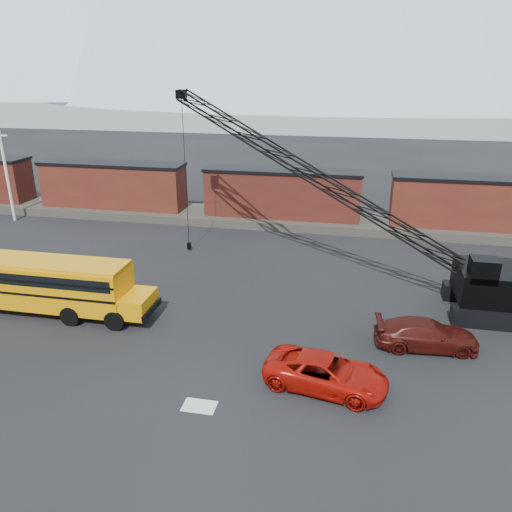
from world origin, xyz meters
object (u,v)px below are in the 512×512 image
(school_bus, at_px, (48,284))
(crawler_crane, at_px, (314,176))
(maroon_suv, at_px, (426,334))
(red_pickup, at_px, (326,373))

(school_bus, bearing_deg, crawler_crane, 30.18)
(maroon_suv, bearing_deg, school_bus, 85.91)
(red_pickup, bearing_deg, school_bus, 86.18)
(maroon_suv, bearing_deg, red_pickup, 127.88)
(red_pickup, xyz_separation_m, crawler_crane, (-1.89, 12.15, 6.05))
(maroon_suv, distance_m, crawler_crane, 11.88)
(red_pickup, relative_size, maroon_suv, 1.07)
(school_bus, relative_size, crawler_crane, 0.49)
(school_bus, bearing_deg, maroon_suv, 0.86)
(school_bus, height_order, red_pickup, school_bus)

